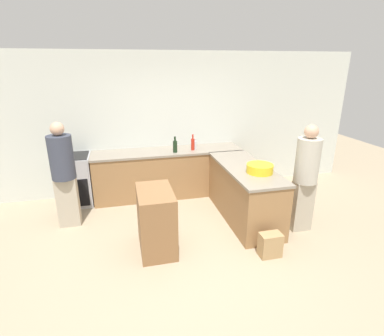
{
  "coord_description": "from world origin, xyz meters",
  "views": [
    {
      "loc": [
        -0.84,
        -3.44,
        2.47
      ],
      "look_at": [
        0.18,
        0.76,
        0.95
      ],
      "focal_mm": 28.0,
      "sensor_mm": 36.0,
      "label": 1
    }
  ],
  "objects_px": {
    "mixing_bowl": "(260,168)",
    "person_by_range": "(64,172)",
    "hot_sauce_bottle": "(193,144)",
    "range_oven": "(75,180)",
    "vinegar_bottle_clear": "(195,145)",
    "person_at_peninsula": "(306,175)",
    "island_table": "(156,220)",
    "wine_bottle_dark": "(175,146)",
    "paper_bag": "(270,245)"
  },
  "relations": [
    {
      "from": "vinegar_bottle_clear",
      "to": "hot_sauce_bottle",
      "type": "relative_size",
      "value": 0.68
    },
    {
      "from": "range_oven",
      "to": "paper_bag",
      "type": "xyz_separation_m",
      "value": [
        2.71,
        -2.34,
        -0.29
      ]
    },
    {
      "from": "vinegar_bottle_clear",
      "to": "person_at_peninsula",
      "type": "xyz_separation_m",
      "value": [
        1.25,
        -1.76,
        -0.09
      ]
    },
    {
      "from": "range_oven",
      "to": "hot_sauce_bottle",
      "type": "distance_m",
      "value": 2.27
    },
    {
      "from": "wine_bottle_dark",
      "to": "vinegar_bottle_clear",
      "type": "bearing_deg",
      "value": 18.41
    },
    {
      "from": "island_table",
      "to": "person_at_peninsula",
      "type": "bearing_deg",
      "value": -0.1
    },
    {
      "from": "mixing_bowl",
      "to": "paper_bag",
      "type": "bearing_deg",
      "value": -101.59
    },
    {
      "from": "person_at_peninsula",
      "to": "wine_bottle_dark",
      "type": "bearing_deg",
      "value": 135.67
    },
    {
      "from": "person_by_range",
      "to": "vinegar_bottle_clear",
      "type": "bearing_deg",
      "value": 18.91
    },
    {
      "from": "range_oven",
      "to": "hot_sauce_bottle",
      "type": "xyz_separation_m",
      "value": [
        2.19,
        -0.1,
        0.57
      ]
    },
    {
      "from": "range_oven",
      "to": "island_table",
      "type": "relative_size",
      "value": 1.05
    },
    {
      "from": "hot_sauce_bottle",
      "to": "mixing_bowl",
      "type": "bearing_deg",
      "value": -64.73
    },
    {
      "from": "range_oven",
      "to": "person_by_range",
      "type": "bearing_deg",
      "value": -91.1
    },
    {
      "from": "range_oven",
      "to": "mixing_bowl",
      "type": "relative_size",
      "value": 2.3
    },
    {
      "from": "wine_bottle_dark",
      "to": "vinegar_bottle_clear",
      "type": "xyz_separation_m",
      "value": [
        0.41,
        0.14,
        -0.04
      ]
    },
    {
      "from": "person_by_range",
      "to": "range_oven",
      "type": "bearing_deg",
      "value": 88.9
    },
    {
      "from": "mixing_bowl",
      "to": "person_at_peninsula",
      "type": "xyz_separation_m",
      "value": [
        0.62,
        -0.25,
        -0.07
      ]
    },
    {
      "from": "island_table",
      "to": "person_by_range",
      "type": "height_order",
      "value": "person_by_range"
    },
    {
      "from": "vinegar_bottle_clear",
      "to": "person_at_peninsula",
      "type": "relative_size",
      "value": 0.12
    },
    {
      "from": "mixing_bowl",
      "to": "vinegar_bottle_clear",
      "type": "height_order",
      "value": "vinegar_bottle_clear"
    },
    {
      "from": "island_table",
      "to": "wine_bottle_dark",
      "type": "distance_m",
      "value": 1.82
    },
    {
      "from": "island_table",
      "to": "person_by_range",
      "type": "bearing_deg",
      "value": 142.29
    },
    {
      "from": "mixing_bowl",
      "to": "person_by_range",
      "type": "distance_m",
      "value": 2.98
    },
    {
      "from": "mixing_bowl",
      "to": "paper_bag",
      "type": "xyz_separation_m",
      "value": [
        -0.16,
        -0.79,
        -0.81
      ]
    },
    {
      "from": "hot_sauce_bottle",
      "to": "person_at_peninsula",
      "type": "relative_size",
      "value": 0.18
    },
    {
      "from": "range_oven",
      "to": "vinegar_bottle_clear",
      "type": "height_order",
      "value": "vinegar_bottle_clear"
    },
    {
      "from": "mixing_bowl",
      "to": "vinegar_bottle_clear",
      "type": "distance_m",
      "value": 1.64
    },
    {
      "from": "island_table",
      "to": "vinegar_bottle_clear",
      "type": "height_order",
      "value": "vinegar_bottle_clear"
    },
    {
      "from": "person_by_range",
      "to": "person_at_peninsula",
      "type": "relative_size",
      "value": 1.01
    },
    {
      "from": "range_oven",
      "to": "paper_bag",
      "type": "distance_m",
      "value": 3.59
    },
    {
      "from": "range_oven",
      "to": "person_at_peninsula",
      "type": "height_order",
      "value": "person_at_peninsula"
    },
    {
      "from": "island_table",
      "to": "hot_sauce_bottle",
      "type": "relative_size",
      "value": 2.88
    },
    {
      "from": "person_by_range",
      "to": "island_table",
      "type": "bearing_deg",
      "value": -37.71
    },
    {
      "from": "island_table",
      "to": "hot_sauce_bottle",
      "type": "height_order",
      "value": "hot_sauce_bottle"
    },
    {
      "from": "wine_bottle_dark",
      "to": "hot_sauce_bottle",
      "type": "distance_m",
      "value": 0.36
    },
    {
      "from": "mixing_bowl",
      "to": "person_by_range",
      "type": "height_order",
      "value": "person_by_range"
    },
    {
      "from": "wine_bottle_dark",
      "to": "person_by_range",
      "type": "xyz_separation_m",
      "value": [
        -1.85,
        -0.64,
        -0.12
      ]
    },
    {
      "from": "mixing_bowl",
      "to": "paper_bag",
      "type": "distance_m",
      "value": 1.14
    },
    {
      "from": "wine_bottle_dark",
      "to": "person_at_peninsula",
      "type": "xyz_separation_m",
      "value": [
        1.66,
        -1.63,
        -0.13
      ]
    },
    {
      "from": "vinegar_bottle_clear",
      "to": "mixing_bowl",
      "type": "bearing_deg",
      "value": -67.4
    },
    {
      "from": "vinegar_bottle_clear",
      "to": "person_by_range",
      "type": "relative_size",
      "value": 0.12
    },
    {
      "from": "person_by_range",
      "to": "paper_bag",
      "type": "bearing_deg",
      "value": -29.15
    },
    {
      "from": "wine_bottle_dark",
      "to": "vinegar_bottle_clear",
      "type": "relative_size",
      "value": 1.44
    },
    {
      "from": "island_table",
      "to": "person_at_peninsula",
      "type": "distance_m",
      "value": 2.29
    },
    {
      "from": "hot_sauce_bottle",
      "to": "person_by_range",
      "type": "relative_size",
      "value": 0.18
    },
    {
      "from": "hot_sauce_bottle",
      "to": "person_by_range",
      "type": "bearing_deg",
      "value": -162.05
    },
    {
      "from": "hot_sauce_bottle",
      "to": "range_oven",
      "type": "bearing_deg",
      "value": 177.36
    },
    {
      "from": "mixing_bowl",
      "to": "hot_sauce_bottle",
      "type": "bearing_deg",
      "value": 115.27
    },
    {
      "from": "island_table",
      "to": "wine_bottle_dark",
      "type": "xyz_separation_m",
      "value": [
        0.58,
        1.62,
        0.59
      ]
    },
    {
      "from": "vinegar_bottle_clear",
      "to": "hot_sauce_bottle",
      "type": "xyz_separation_m",
      "value": [
        -0.06,
        -0.06,
        0.04
      ]
    }
  ]
}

